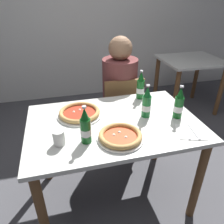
{
  "coord_description": "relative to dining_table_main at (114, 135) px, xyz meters",
  "views": [
    {
      "loc": [
        -0.34,
        -1.26,
        1.56
      ],
      "look_at": [
        0.0,
        0.05,
        0.8
      ],
      "focal_mm": 34.82,
      "sensor_mm": 36.0,
      "label": 1
    }
  ],
  "objects": [
    {
      "name": "napkin_with_cutlery",
      "position": [
        0.46,
        -0.26,
        0.12
      ],
      "size": [
        0.23,
        0.23,
        0.01
      ],
      "color": "white",
      "rests_on": "dining_table_main"
    },
    {
      "name": "dining_table_main",
      "position": [
        0.0,
        0.0,
        0.0
      ],
      "size": [
        1.2,
        0.8,
        0.75
      ],
      "color": "silver",
      "rests_on": "ground_plane"
    },
    {
      "name": "pizza_margherita_near",
      "position": [
        -0.22,
        0.15,
        0.13
      ],
      "size": [
        0.33,
        0.33,
        0.04
      ],
      "color": "white",
      "rests_on": "dining_table_main"
    },
    {
      "name": "chair_behind_table",
      "position": [
        0.24,
        0.61,
        -0.15
      ],
      "size": [
        0.4,
        0.4,
        0.85
      ],
      "rotation": [
        0.0,
        0.0,
        3.14
      ],
      "color": "brown",
      "rests_on": "ground_plane"
    },
    {
      "name": "diner_seated",
      "position": [
        0.24,
        0.66,
        -0.05
      ],
      "size": [
        0.34,
        0.34,
        1.21
      ],
      "color": "#2D3342",
      "rests_on": "ground_plane"
    },
    {
      "name": "back_wall_tiled",
      "position": [
        0.0,
        2.2,
        0.66
      ],
      "size": [
        7.0,
        0.1,
        2.6
      ],
      "primitive_type": "cube",
      "color": "white",
      "rests_on": "ground_plane"
    },
    {
      "name": "beer_bottle_extra",
      "position": [
        -0.22,
        -0.18,
        0.22
      ],
      "size": [
        0.07,
        0.07,
        0.25
      ],
      "color": "#14591E",
      "rests_on": "dining_table_main"
    },
    {
      "name": "beer_bottle_left",
      "position": [
        0.32,
        0.31,
        0.22
      ],
      "size": [
        0.07,
        0.07,
        0.25
      ],
      "color": "#14591E",
      "rests_on": "dining_table_main"
    },
    {
      "name": "dining_table_background",
      "position": [
        1.43,
        1.28,
        -0.04
      ],
      "size": [
        0.8,
        0.7,
        0.75
      ],
      "color": "silver",
      "rests_on": "ground_plane"
    },
    {
      "name": "beer_bottle_center",
      "position": [
        0.25,
        0.01,
        0.22
      ],
      "size": [
        0.07,
        0.07,
        0.25
      ],
      "color": "#196B2D",
      "rests_on": "dining_table_main"
    },
    {
      "name": "paper_cup",
      "position": [
        -0.38,
        -0.17,
        0.16
      ],
      "size": [
        0.07,
        0.07,
        0.09
      ],
      "primitive_type": "cylinder",
      "color": "white",
      "rests_on": "dining_table_main"
    },
    {
      "name": "beer_bottle_right",
      "position": [
        0.46,
        -0.06,
        0.22
      ],
      "size": [
        0.07,
        0.07,
        0.25
      ],
      "color": "#14591E",
      "rests_on": "dining_table_main"
    },
    {
      "name": "ground_plane",
      "position": [
        0.0,
        0.0,
        -0.64
      ],
      "size": [
        8.0,
        8.0,
        0.0
      ],
      "primitive_type": "plane",
      "color": "#4C4C51"
    },
    {
      "name": "pizza_marinara_far",
      "position": [
        -0.01,
        -0.21,
        0.14
      ],
      "size": [
        0.29,
        0.29,
        0.04
      ],
      "color": "white",
      "rests_on": "dining_table_main"
    }
  ]
}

